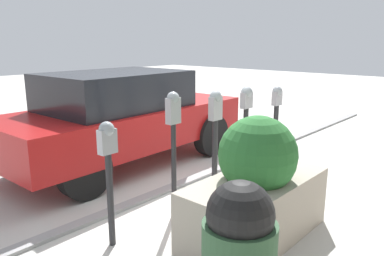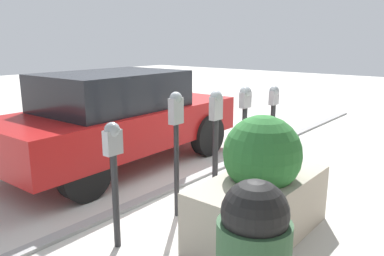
{
  "view_description": "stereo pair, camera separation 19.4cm",
  "coord_description": "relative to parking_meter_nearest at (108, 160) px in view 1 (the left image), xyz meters",
  "views": [
    {
      "loc": [
        -3.65,
        -3.42,
        2.02
      ],
      "look_at": [
        0.0,
        -0.14,
        0.88
      ],
      "focal_mm": 35.0,
      "sensor_mm": 36.0,
      "label": 1
    },
    {
      "loc": [
        -3.77,
        -3.27,
        2.02
      ],
      "look_at": [
        0.0,
        -0.14,
        0.88
      ],
      "focal_mm": 35.0,
      "sensor_mm": 36.0,
      "label": 2
    }
  ],
  "objects": [
    {
      "name": "parking_meter_farthest",
      "position": [
        3.23,
        0.01,
        -0.02
      ],
      "size": [
        0.18,
        0.15,
        1.33
      ],
      "color": "#232326",
      "rests_on": "ground_plane"
    },
    {
      "name": "curb_strip",
      "position": [
        1.63,
        0.6,
        -0.88
      ],
      "size": [
        14.15,
        0.16,
        0.04
      ],
      "color": "gray",
      "rests_on": "ground_plane"
    },
    {
      "name": "ground_plane",
      "position": [
        1.63,
        0.52,
        -0.9
      ],
      "size": [
        40.0,
        40.0,
        0.0
      ],
      "primitive_type": "plane",
      "color": "beige"
    },
    {
      "name": "planter_box",
      "position": [
        1.1,
        -0.99,
        -0.36
      ],
      "size": [
        1.68,
        0.8,
        1.3
      ],
      "color": "#A39989",
      "rests_on": "ground_plane"
    },
    {
      "name": "parking_meter_fourth",
      "position": [
        2.36,
        0.0,
        0.08
      ],
      "size": [
        0.19,
        0.16,
        1.4
      ],
      "color": "#232326",
      "rests_on": "ground_plane"
    },
    {
      "name": "parking_meter_middle",
      "position": [
        1.69,
        0.02,
        0.06
      ],
      "size": [
        0.18,
        0.16,
        1.41
      ],
      "color": "#232326",
      "rests_on": "ground_plane"
    },
    {
      "name": "parked_car_front",
      "position": [
        1.71,
        1.99,
        -0.09
      ],
      "size": [
        4.24,
        1.89,
        1.54
      ],
      "rotation": [
        0.0,
        0.0,
        0.04
      ],
      "color": "maroon",
      "rests_on": "ground_plane"
    },
    {
      "name": "parking_meter_nearest",
      "position": [
        0.0,
        0.0,
        0.0
      ],
      "size": [
        0.18,
        0.15,
        1.28
      ],
      "color": "#232326",
      "rests_on": "ground_plane"
    },
    {
      "name": "parking_meter_second",
      "position": [
        0.89,
        -0.0,
        0.14
      ],
      "size": [
        0.16,
        0.14,
        1.48
      ],
      "color": "#232326",
      "rests_on": "ground_plane"
    }
  ]
}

